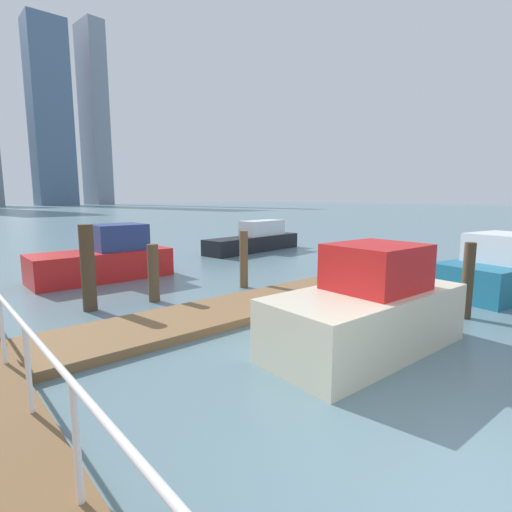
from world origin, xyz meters
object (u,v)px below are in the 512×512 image
Objects in this scene: moored_boat_2 at (507,271)px; moored_boat_4 at (255,240)px; moored_boat_3 at (105,259)px; moored_boat_0 at (368,310)px.

moored_boat_2 is 12.07m from moored_boat_4.
moored_boat_2 is 1.10× the size of moored_boat_3.
moored_boat_0 reaches higher than moored_boat_2.
moored_boat_2 is 0.81× the size of moored_boat_4.
moored_boat_0 is at bearing -122.06° from moored_boat_4.
moored_boat_0 is 0.90× the size of moored_boat_3.
moored_boat_0 is 0.67× the size of moored_boat_4.
moored_boat_0 is 7.03m from moored_boat_2.
moored_boat_0 is 9.90m from moored_boat_3.
moored_boat_3 is 9.05m from moored_boat_4.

